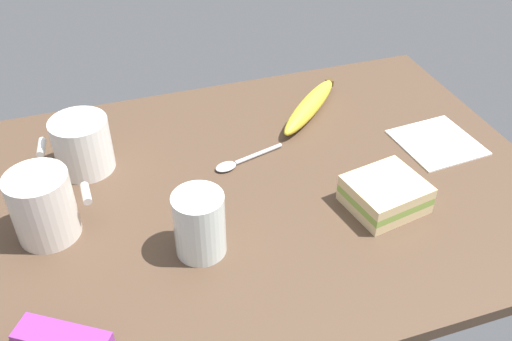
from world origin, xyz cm
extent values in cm
cube|color=#4C3828|center=(0.00, 0.00, 1.00)|extent=(90.00, 64.00, 2.00)
cylinder|color=silver|center=(-30.63, -0.76, 7.03)|extent=(8.53, 8.53, 10.06)
cylinder|color=brown|center=(-30.63, -0.76, 11.56)|extent=(7.51, 7.51, 0.40)
cylinder|color=silver|center=(-24.83, -0.55, 7.53)|extent=(1.34, 3.88, 1.20)
cylinder|color=white|center=(-24.34, 13.01, 6.44)|extent=(8.97, 8.97, 8.88)
cylinder|color=black|center=(-24.34, 13.01, 10.38)|extent=(7.89, 7.89, 0.40)
cylinder|color=white|center=(-30.40, 13.68, 6.88)|extent=(1.64, 4.14, 1.20)
cube|color=beige|center=(16.50, -10.33, 2.80)|extent=(12.02, 11.18, 1.60)
cube|color=#8CB24C|center=(16.50, -10.33, 4.20)|extent=(12.02, 11.18, 1.20)
cube|color=beige|center=(16.50, -10.33, 5.60)|extent=(12.02, 11.18, 1.60)
cylinder|color=silver|center=(-11.31, -10.52, 6.68)|extent=(6.87, 6.87, 9.37)
cylinder|color=white|center=(-11.31, -10.52, 4.81)|extent=(6.18, 6.18, 5.61)
ellipsoid|color=yellow|center=(15.74, 16.48, 3.70)|extent=(17.06, 16.65, 3.40)
cube|color=#4C3819|center=(22.72, 23.22, 3.70)|extent=(1.20, 1.20, 1.20)
ellipsoid|color=silver|center=(-3.23, 5.63, 2.40)|extent=(4.11, 3.27, 0.80)
cylinder|color=silver|center=(2.87, 7.31, 2.35)|extent=(8.91, 3.07, 0.70)
cube|color=purple|center=(-30.03, -20.33, 3.00)|extent=(11.28, 9.07, 2.00)
cube|color=white|center=(32.95, 1.07, 2.15)|extent=(13.63, 13.63, 0.30)
camera|label=1|loc=(-21.45, -64.45, 58.20)|focal=39.94mm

